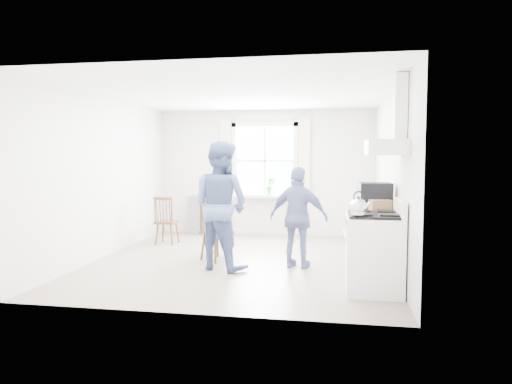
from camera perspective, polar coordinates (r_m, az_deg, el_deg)
name	(u,v)px	position (r m, az deg, el deg)	size (l,w,h in m)	color
room_shell	(241,178)	(7.09, -1.86, 1.75)	(4.62, 5.12, 2.64)	gray
window_assembly	(265,165)	(9.50, 1.08, 3.41)	(1.88, 0.24, 1.70)	white
range_hood	(390,134)	(5.64, 16.46, 6.99)	(0.45, 0.76, 0.94)	silver
shelf_unit	(199,215)	(9.77, -7.19, -2.85)	(0.40, 0.30, 0.80)	slate
gas_stove	(374,252)	(5.73, 14.53, -7.26)	(0.68, 0.76, 1.12)	white
kettle	(358,208)	(5.37, 12.66, -1.92)	(0.21, 0.21, 0.29)	silver
low_cabinet	(375,244)	(6.43, 14.62, -6.31)	(0.50, 0.55, 0.90)	silver
stereo_stack	(374,197)	(6.39, 14.54, -0.56)	(0.47, 0.43, 0.38)	black
cardboard_box	(380,206)	(6.17, 15.23, -1.74)	(0.26, 0.19, 0.17)	olive
windsor_chair_a	(165,215)	(8.60, -11.34, -2.88)	(0.40, 0.40, 0.90)	#432815
windsor_chair_b	(211,224)	(7.14, -5.63, -3.95)	(0.57, 0.56, 0.97)	#432815
person_left	(221,207)	(7.70, -4.45, -1.92)	(0.57, 0.57, 1.56)	silver
person_mid	(221,205)	(6.64, -4.46, -1.68)	(0.90, 0.90, 1.85)	#4E6191
person_right	(298,217)	(6.70, 5.33, -3.18)	(0.87, 0.87, 1.49)	navy
potted_plant	(270,186)	(9.41, 1.81, 0.75)	(0.20, 0.20, 0.36)	#367A38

